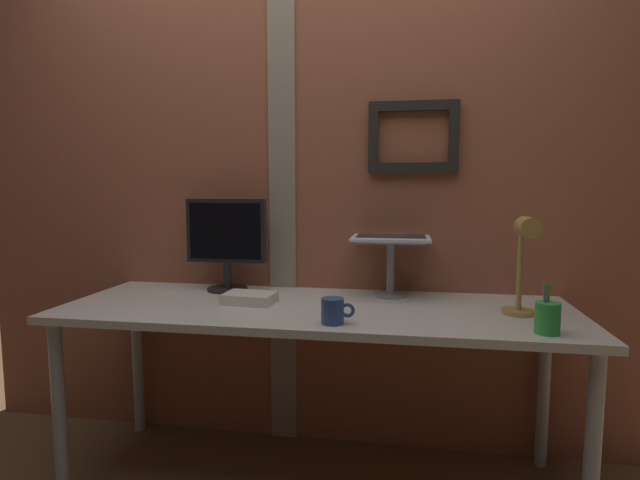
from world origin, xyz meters
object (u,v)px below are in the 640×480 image
object	(u,v)px
monitor	(226,237)
pen_cup	(547,318)
desk_lamp	(524,256)
coffee_mug	(333,311)
laptop	(391,226)

from	to	relation	value
monitor	pen_cup	bearing A→B (deg)	-20.47
desk_lamp	coffee_mug	bearing A→B (deg)	-163.90
desk_lamp	coffee_mug	size ratio (longest dim) A/B	3.13
desk_lamp	pen_cup	world-z (taller)	desk_lamp
monitor	laptop	bearing A→B (deg)	5.52
monitor	coffee_mug	world-z (taller)	monitor
coffee_mug	monitor	bearing A→B (deg)	139.96
pen_cup	desk_lamp	bearing A→B (deg)	101.06
monitor	desk_lamp	distance (m)	1.23
pen_cup	coffee_mug	bearing A→B (deg)	179.99
laptop	pen_cup	size ratio (longest dim) A/B	1.92
pen_cup	coffee_mug	xyz separation A→B (m)	(-0.69, 0.00, -0.01)
laptop	coffee_mug	bearing A→B (deg)	-108.45
monitor	pen_cup	xyz separation A→B (m)	(1.24, -0.46, -0.19)
desk_lamp	pen_cup	bearing A→B (deg)	-78.94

